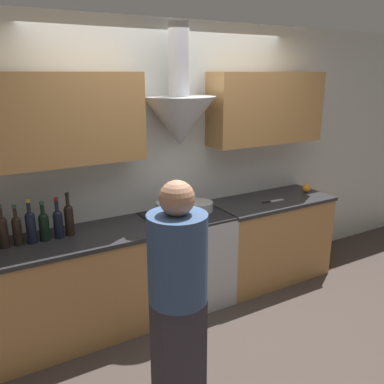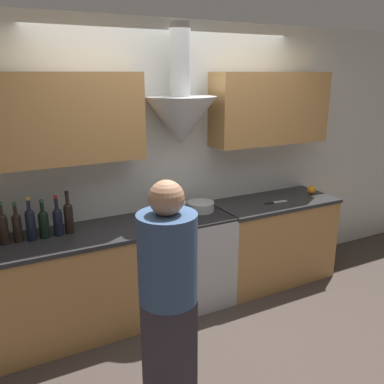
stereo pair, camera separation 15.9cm
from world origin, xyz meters
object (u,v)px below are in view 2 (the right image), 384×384
object	(u,v)px
wine_bottle_3	(3,227)
wine_bottle_7	(58,220)
wine_bottle_5	(30,223)
orange_fruit	(311,190)
stove_range	(187,259)
wine_bottle_6	(44,222)
wine_bottle_4	(17,226)
stock_pot	(171,210)
mixing_bowl	(200,206)
wine_bottle_8	(69,216)
person_foreground_left	(168,294)

from	to	relation	value
wine_bottle_3	wine_bottle_7	bearing A→B (deg)	-1.15
wine_bottle_5	orange_fruit	xyz separation A→B (m)	(2.84, -0.05, -0.10)
stove_range	wine_bottle_6	world-z (taller)	wine_bottle_6
wine_bottle_4	orange_fruit	xyz separation A→B (m)	(2.94, -0.07, -0.08)
wine_bottle_3	stock_pot	size ratio (longest dim) A/B	1.28
wine_bottle_4	mixing_bowl	bearing A→B (deg)	-0.41
wine_bottle_6	wine_bottle_7	bearing A→B (deg)	0.35
orange_fruit	wine_bottle_7	bearing A→B (deg)	178.68
wine_bottle_7	stock_pot	xyz separation A→B (m)	(0.96, -0.08, -0.05)
stove_range	orange_fruit	world-z (taller)	orange_fruit
wine_bottle_8	stock_pot	world-z (taller)	wine_bottle_8
wine_bottle_5	mixing_bowl	world-z (taller)	wine_bottle_5
wine_bottle_6	wine_bottle_7	xyz separation A→B (m)	(0.11, 0.00, 0.00)
stove_range	mixing_bowl	size ratio (longest dim) A/B	3.43
wine_bottle_3	wine_bottle_6	xyz separation A→B (m)	(0.29, -0.01, -0.01)
wine_bottle_5	person_foreground_left	bearing A→B (deg)	-62.71
wine_bottle_6	wine_bottle_8	distance (m)	0.20
wine_bottle_4	wine_bottle_5	distance (m)	0.10
wine_bottle_6	person_foreground_left	distance (m)	1.33
wine_bottle_3	wine_bottle_4	size ratio (longest dim) A/B	1.06
wine_bottle_8	mixing_bowl	bearing A→B (deg)	-0.65
wine_bottle_4	wine_bottle_3	bearing A→B (deg)	179.67
orange_fruit	wine_bottle_8	bearing A→B (deg)	178.42
wine_bottle_8	stock_pot	distance (m)	0.88
wine_bottle_8	mixing_bowl	size ratio (longest dim) A/B	1.38
wine_bottle_3	person_foreground_left	bearing A→B (deg)	-56.17
wine_bottle_7	mixing_bowl	world-z (taller)	wine_bottle_7
wine_bottle_8	stove_range	bearing A→B (deg)	-3.66
wine_bottle_7	wine_bottle_8	world-z (taller)	wine_bottle_8
wine_bottle_4	orange_fruit	bearing A→B (deg)	-1.33
stove_range	wine_bottle_4	world-z (taller)	wine_bottle_4
stove_range	wine_bottle_5	distance (m)	1.46
wine_bottle_4	mixing_bowl	distance (m)	1.60
stock_pot	wine_bottle_6	bearing A→B (deg)	175.72
wine_bottle_3	wine_bottle_5	world-z (taller)	wine_bottle_5
wine_bottle_4	wine_bottle_6	world-z (taller)	wine_bottle_4
stove_range	wine_bottle_5	world-z (taller)	wine_bottle_5
stock_pot	wine_bottle_3	bearing A→B (deg)	176.28
wine_bottle_7	mixing_bowl	bearing A→B (deg)	-0.18
wine_bottle_8	mixing_bowl	xyz separation A→B (m)	(1.21, -0.01, -0.10)
wine_bottle_3	wine_bottle_8	distance (m)	0.49
wine_bottle_6	orange_fruit	distance (m)	2.75
wine_bottle_3	wine_bottle_7	distance (m)	0.40
wine_bottle_3	orange_fruit	distance (m)	3.04
wine_bottle_4	wine_bottle_5	size ratio (longest dim) A/B	0.91
stove_range	wine_bottle_3	bearing A→B (deg)	177.57
stove_range	person_foreground_left	distance (m)	1.42
wine_bottle_5	wine_bottle_7	distance (m)	0.20
mixing_bowl	wine_bottle_4	bearing A→B (deg)	179.59
wine_bottle_5	mixing_bowl	distance (m)	1.51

